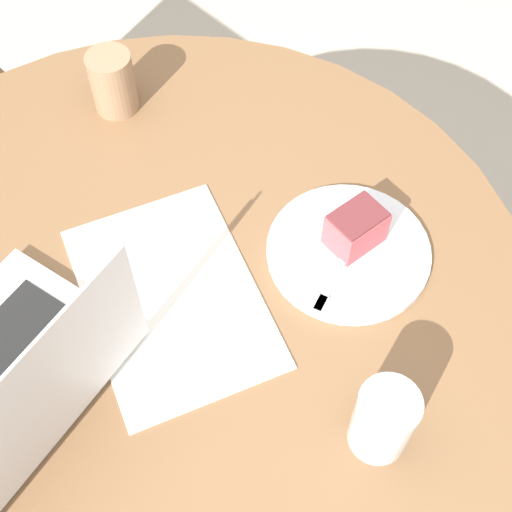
{
  "coord_description": "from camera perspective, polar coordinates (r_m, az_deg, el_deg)",
  "views": [
    {
      "loc": [
        -0.5,
        0.2,
        1.65
      ],
      "look_at": [
        -0.06,
        -0.13,
        0.8
      ],
      "focal_mm": 50.0,
      "sensor_mm": 36.0,
      "label": 1
    }
  ],
  "objects": [
    {
      "name": "coffee_glass",
      "position": [
        1.24,
        -11.39,
        13.47
      ],
      "size": [
        0.08,
        0.08,
        0.11
      ],
      "color": "#997556",
      "rests_on": "dining_table"
    },
    {
      "name": "laptop",
      "position": [
        0.98,
        -19.61,
        -9.96
      ],
      "size": [
        0.36,
        0.41,
        0.23
      ],
      "rotation": [
        0.0,
        0.0,
        5.07
      ],
      "color": "silver",
      "rests_on": "dining_table"
    },
    {
      "name": "dining_table",
      "position": [
        1.16,
        -6.85,
        -6.0
      ],
      "size": [
        1.1,
        1.1,
        0.76
      ],
      "color": "brown",
      "rests_on": "ground_plane"
    },
    {
      "name": "ground_plane",
      "position": [
        1.74,
        -4.7,
        -15.43
      ],
      "size": [
        12.0,
        12.0,
        0.0
      ],
      "primitive_type": "plane",
      "color": "#B7AD9E"
    },
    {
      "name": "plate",
      "position": [
        1.07,
        7.4,
        0.37
      ],
      "size": [
        0.24,
        0.24,
        0.01
      ],
      "color": "silver",
      "rests_on": "dining_table"
    },
    {
      "name": "paper_document",
      "position": [
        1.03,
        -6.75,
        -3.24
      ],
      "size": [
        0.39,
        0.31,
        0.0
      ],
      "rotation": [
        0.0,
        0.0,
        -0.22
      ],
      "color": "white",
      "rests_on": "dining_table"
    },
    {
      "name": "cake_slice",
      "position": [
        1.05,
        7.99,
        2.23
      ],
      "size": [
        0.06,
        0.08,
        0.07
      ],
      "rotation": [
        0.0,
        0.0,
        4.75
      ],
      "color": "#B74C51",
      "rests_on": "plate"
    },
    {
      "name": "water_glass",
      "position": [
        0.9,
        10.15,
        -12.83
      ],
      "size": [
        0.08,
        0.08,
        0.12
      ],
      "color": "silver",
      "rests_on": "dining_table"
    },
    {
      "name": "fork",
      "position": [
        1.03,
        6.37,
        -1.51
      ],
      "size": [
        0.1,
        0.16,
        0.0
      ],
      "rotation": [
        0.0,
        0.0,
        8.33
      ],
      "color": "silver",
      "rests_on": "plate"
    }
  ]
}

